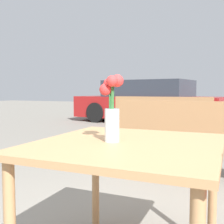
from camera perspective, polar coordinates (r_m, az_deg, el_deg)
The scene contains 5 objects.
table_front at distance 1.42m, azimuth 3.17°, elevation -9.70°, with size 0.90×0.95×0.70m.
flower_vase at distance 1.39m, azimuth -0.02°, elevation 0.50°, with size 0.11×0.12×0.33m.
bench_near at distance 3.12m, azimuth 17.55°, elevation -4.80°, with size 1.83×0.48×0.85m.
bench_far at distance 5.18m, azimuth 10.19°, elevation -1.11°, with size 1.77×0.38×0.85m.
parked_car at distance 8.51m, azimuth 7.43°, elevation 1.94°, with size 4.57×2.31×1.26m.
Camera 1 is at (0.49, -1.28, 0.96)m, focal length 45.00 mm.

